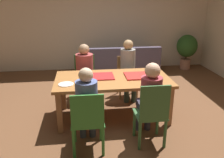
{
  "coord_description": "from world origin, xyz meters",
  "views": [
    {
      "loc": [
        -0.5,
        -3.82,
        2.09
      ],
      "look_at": [
        0.0,
        0.1,
        0.68
      ],
      "focal_mm": 37.81,
      "sensor_mm": 36.0,
      "label": 1
    }
  ],
  "objects_px": {
    "person_0": "(87,102)",
    "chair_2": "(85,75)",
    "person_1": "(128,65)",
    "chair_0": "(88,120)",
    "plate_1": "(151,83)",
    "couch": "(121,64)",
    "pizza_box_1": "(137,76)",
    "potted_plant": "(187,48)",
    "drinking_glass_1": "(82,82)",
    "chair_1": "(127,73)",
    "person_2": "(85,68)",
    "pizza_box_0": "(102,76)",
    "dining_table": "(113,83)",
    "chair_3": "(152,114)",
    "person_3": "(150,96)",
    "plate_0": "(66,84)",
    "drinking_glass_0": "(157,74)"
  },
  "relations": [
    {
      "from": "person_2",
      "to": "pizza_box_1",
      "type": "relative_size",
      "value": 2.79
    },
    {
      "from": "dining_table",
      "to": "plate_0",
      "type": "bearing_deg",
      "value": -164.49
    },
    {
      "from": "person_2",
      "to": "drinking_glass_1",
      "type": "relative_size",
      "value": 11.51
    },
    {
      "from": "person_0",
      "to": "pizza_box_1",
      "type": "xyz_separation_m",
      "value": [
        0.91,
        0.89,
        0.05
      ]
    },
    {
      "from": "person_3",
      "to": "plate_0",
      "type": "distance_m",
      "value": 1.35
    },
    {
      "from": "person_1",
      "to": "potted_plant",
      "type": "xyz_separation_m",
      "value": [
        2.11,
        1.84,
        -0.08
      ]
    },
    {
      "from": "chair_2",
      "to": "plate_0",
      "type": "height_order",
      "value": "chair_2"
    },
    {
      "from": "couch",
      "to": "potted_plant",
      "type": "height_order",
      "value": "potted_plant"
    },
    {
      "from": "dining_table",
      "to": "chair_2",
      "type": "bearing_deg",
      "value": 115.46
    },
    {
      "from": "person_0",
      "to": "person_3",
      "type": "relative_size",
      "value": 0.99
    },
    {
      "from": "person_3",
      "to": "drinking_glass_1",
      "type": "relative_size",
      "value": 12.13
    },
    {
      "from": "chair_0",
      "to": "chair_3",
      "type": "xyz_separation_m",
      "value": [
        0.91,
        0.07,
        0.01
      ]
    },
    {
      "from": "dining_table",
      "to": "person_2",
      "type": "xyz_separation_m",
      "value": [
        -0.47,
        0.85,
        0.04
      ]
    },
    {
      "from": "person_0",
      "to": "pizza_box_1",
      "type": "bearing_deg",
      "value": 44.54
    },
    {
      "from": "person_1",
      "to": "pizza_box_0",
      "type": "relative_size",
      "value": 3.09
    },
    {
      "from": "person_3",
      "to": "potted_plant",
      "type": "height_order",
      "value": "person_3"
    },
    {
      "from": "person_2",
      "to": "dining_table",
      "type": "bearing_deg",
      "value": -60.92
    },
    {
      "from": "person_1",
      "to": "drinking_glass_1",
      "type": "xyz_separation_m",
      "value": [
        -0.96,
        -1.08,
        0.07
      ]
    },
    {
      "from": "chair_0",
      "to": "plate_1",
      "type": "relative_size",
      "value": 4.1
    },
    {
      "from": "chair_1",
      "to": "couch",
      "type": "xyz_separation_m",
      "value": [
        0.13,
        1.5,
        -0.21
      ]
    },
    {
      "from": "chair_0",
      "to": "person_1",
      "type": "distance_m",
      "value": 2.06
    },
    {
      "from": "person_1",
      "to": "pizza_box_0",
      "type": "height_order",
      "value": "person_1"
    },
    {
      "from": "chair_1",
      "to": "drinking_glass_0",
      "type": "distance_m",
      "value": 1.12
    },
    {
      "from": "person_1",
      "to": "person_3",
      "type": "height_order",
      "value": "person_1"
    },
    {
      "from": "pizza_box_0",
      "to": "plate_0",
      "type": "distance_m",
      "value": 0.68
    },
    {
      "from": "chair_2",
      "to": "pizza_box_1",
      "type": "bearing_deg",
      "value": -46.32
    },
    {
      "from": "pizza_box_1",
      "to": "person_1",
      "type": "bearing_deg",
      "value": 90.25
    },
    {
      "from": "pizza_box_0",
      "to": "person_3",
      "type": "bearing_deg",
      "value": -55.33
    },
    {
      "from": "person_2",
      "to": "chair_0",
      "type": "bearing_deg",
      "value": -90.0
    },
    {
      "from": "chair_1",
      "to": "person_2",
      "type": "height_order",
      "value": "person_2"
    },
    {
      "from": "chair_2",
      "to": "person_2",
      "type": "relative_size",
      "value": 0.77
    },
    {
      "from": "dining_table",
      "to": "drinking_glass_0",
      "type": "height_order",
      "value": "drinking_glass_0"
    },
    {
      "from": "plate_0",
      "to": "potted_plant",
      "type": "distance_m",
      "value": 4.4
    },
    {
      "from": "couch",
      "to": "potted_plant",
      "type": "bearing_deg",
      "value": 5.69
    },
    {
      "from": "person_1",
      "to": "person_2",
      "type": "distance_m",
      "value": 0.91
    },
    {
      "from": "chair_2",
      "to": "person_2",
      "type": "height_order",
      "value": "person_2"
    },
    {
      "from": "chair_1",
      "to": "pizza_box_1",
      "type": "distance_m",
      "value": 0.96
    },
    {
      "from": "chair_3",
      "to": "plate_0",
      "type": "bearing_deg",
      "value": 149.18
    },
    {
      "from": "pizza_box_1",
      "to": "plate_1",
      "type": "xyz_separation_m",
      "value": [
        0.15,
        -0.39,
        -0.0
      ]
    },
    {
      "from": "chair_0",
      "to": "chair_1",
      "type": "height_order",
      "value": "chair_0"
    },
    {
      "from": "pizza_box_0",
      "to": "drinking_glass_1",
      "type": "xyz_separation_m",
      "value": [
        -0.35,
        -0.34,
        0.04
      ]
    },
    {
      "from": "person_1",
      "to": "couch",
      "type": "distance_m",
      "value": 1.71
    },
    {
      "from": "dining_table",
      "to": "person_2",
      "type": "bearing_deg",
      "value": 119.08
    },
    {
      "from": "person_0",
      "to": "chair_2",
      "type": "bearing_deg",
      "value": 90.0
    },
    {
      "from": "person_1",
      "to": "chair_3",
      "type": "bearing_deg",
      "value": -90.0
    },
    {
      "from": "dining_table",
      "to": "person_1",
      "type": "relative_size",
      "value": 1.6
    },
    {
      "from": "chair_2",
      "to": "pizza_box_1",
      "type": "xyz_separation_m",
      "value": [
        0.91,
        -0.95,
        0.26
      ]
    },
    {
      "from": "potted_plant",
      "to": "chair_3",
      "type": "bearing_deg",
      "value": -120.25
    },
    {
      "from": "person_0",
      "to": "person_1",
      "type": "height_order",
      "value": "person_1"
    },
    {
      "from": "person_3",
      "to": "plate_1",
      "type": "xyz_separation_m",
      "value": [
        0.15,
        0.44,
        0.03
      ]
    }
  ]
}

